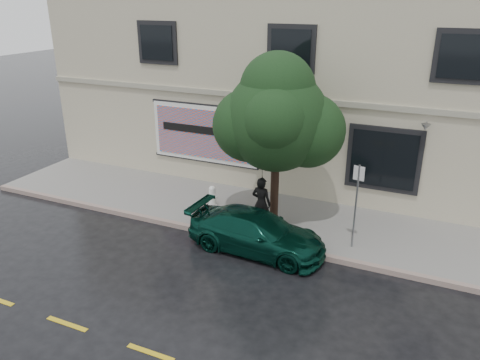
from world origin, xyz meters
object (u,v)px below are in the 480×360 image
at_px(pedestrian, 261,203).
at_px(fire_hydrant, 212,197).
at_px(car, 257,232).
at_px(street_tree, 277,120).

xyz_separation_m(pedestrian, fire_hydrant, (-2.05, 0.76, -0.46)).
xyz_separation_m(car, pedestrian, (-0.28, 1.04, 0.40)).
height_order(pedestrian, street_tree, street_tree).
xyz_separation_m(pedestrian, street_tree, (0.21, 0.57, 2.44)).
bearing_deg(car, fire_hydrant, 55.43).
bearing_deg(fire_hydrant, car, -45.35).
bearing_deg(car, pedestrian, 18.09).
bearing_deg(pedestrian, fire_hydrant, -16.67).
xyz_separation_m(car, fire_hydrant, (-2.32, 1.80, -0.05)).
bearing_deg(pedestrian, car, 108.52).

